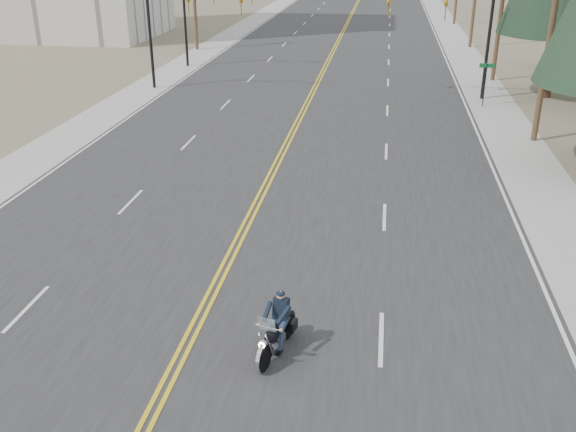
{
  "coord_description": "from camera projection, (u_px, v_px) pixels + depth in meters",
  "views": [
    {
      "loc": [
        4.65,
        -10.34,
        9.79
      ],
      "look_at": [
        1.92,
        8.02,
        1.6
      ],
      "focal_mm": 40.0,
      "sensor_mm": 36.0,
      "label": 1
    }
  ],
  "objects": [
    {
      "name": "road",
      "position": [
        348.0,
        22.0,
        77.27
      ],
      "size": [
        20.0,
        200.0,
        0.01
      ],
      "primitive_type": "cube",
      "color": "#303033",
      "rests_on": "ground"
    },
    {
      "name": "traffic_mast_right",
      "position": [
        457.0,
        19.0,
        39.69
      ],
      "size": [
        7.1,
        0.26,
        7.0
      ],
      "color": "black",
      "rests_on": "ground"
    },
    {
      "name": "sidewalk_right",
      "position": [
        445.0,
        24.0,
        75.72
      ],
      "size": [
        3.0,
        200.0,
        0.01
      ],
      "primitive_type": "cube",
      "color": "#A5A5A0",
      "rests_on": "ground"
    },
    {
      "name": "traffic_mast_far",
      "position": [
        205.0,
        3.0,
        49.41
      ],
      "size": [
        6.1,
        0.26,
        7.0
      ],
      "color": "black",
      "rests_on": "ground"
    },
    {
      "name": "traffic_mast_left",
      "position": [
        178.0,
        14.0,
        42.1
      ],
      "size": [
        7.1,
        0.26,
        7.0
      ],
      "color": "black",
      "rests_on": "ground"
    },
    {
      "name": "motorcyclist",
      "position": [
        276.0,
        325.0,
        16.01
      ],
      "size": [
        1.4,
        2.27,
        1.65
      ],
      "primitive_type": null,
      "rotation": [
        0.0,
        0.0,
        2.89
      ],
      "color": "black",
      "rests_on": "ground"
    },
    {
      "name": "sidewalk_left",
      "position": [
        254.0,
        20.0,
        78.82
      ],
      "size": [
        3.0,
        200.0,
        0.01
      ],
      "primitive_type": "cube",
      "color": "#A5A5A0",
      "rests_on": "ground"
    },
    {
      "name": "street_sign",
      "position": [
        486.0,
        77.0,
        38.9
      ],
      "size": [
        0.9,
        0.06,
        2.62
      ],
      "color": "black",
      "rests_on": "ground"
    },
    {
      "name": "utility_pole_b",
      "position": [
        553.0,
        20.0,
        30.65
      ],
      "size": [
        2.2,
        0.3,
        11.5
      ],
      "color": "brown",
      "rests_on": "ground"
    },
    {
      "name": "ground_plane",
      "position": [
        147.0,
        425.0,
        13.93
      ],
      "size": [
        400.0,
        400.0,
        0.0
      ],
      "primitive_type": "plane",
      "color": "#776D56",
      "rests_on": "ground"
    }
  ]
}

